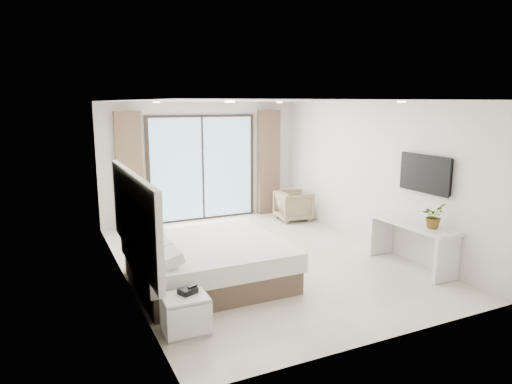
{
  "coord_description": "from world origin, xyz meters",
  "views": [
    {
      "loc": [
        -3.34,
        -6.8,
        2.66
      ],
      "look_at": [
        0.09,
        0.4,
        1.11
      ],
      "focal_mm": 32.0,
      "sensor_mm": 36.0,
      "label": 1
    }
  ],
  "objects_px": {
    "nightstand": "(185,315)",
    "armchair": "(294,204)",
    "bed": "(207,262)",
    "console_desk": "(412,234)"
  },
  "relations": [
    {
      "from": "nightstand",
      "to": "console_desk",
      "type": "distance_m",
      "value": 4.05
    },
    {
      "from": "nightstand",
      "to": "console_desk",
      "type": "xyz_separation_m",
      "value": [
        4.0,
        0.56,
        0.33
      ]
    },
    {
      "from": "console_desk",
      "to": "bed",
      "type": "bearing_deg",
      "value": 165.93
    },
    {
      "from": "armchair",
      "to": "nightstand",
      "type": "bearing_deg",
      "value": 142.49
    },
    {
      "from": "bed",
      "to": "console_desk",
      "type": "height_order",
      "value": "console_desk"
    },
    {
      "from": "nightstand",
      "to": "console_desk",
      "type": "relative_size",
      "value": 0.32
    },
    {
      "from": "bed",
      "to": "armchair",
      "type": "height_order",
      "value": "bed"
    },
    {
      "from": "bed",
      "to": "console_desk",
      "type": "bearing_deg",
      "value": -14.07
    },
    {
      "from": "nightstand",
      "to": "armchair",
      "type": "height_order",
      "value": "armchair"
    },
    {
      "from": "bed",
      "to": "nightstand",
      "type": "relative_size",
      "value": 4.19
    }
  ]
}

